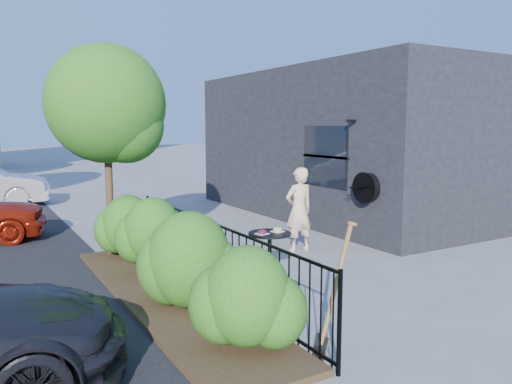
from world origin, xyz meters
TOP-DOWN VIEW (x-y plane):
  - ground at (0.00, 0.00)m, footprint 120.00×120.00m
  - shop_building at (5.50, 4.50)m, footprint 6.22×9.00m
  - fence at (-1.50, 0.00)m, footprint 0.05×6.05m
  - planting_bed at (-2.20, 0.00)m, footprint 1.30×6.00m
  - shrubs at (-2.10, 0.10)m, footprint 1.10×5.60m
  - patio_tree at (-2.24, 2.76)m, footprint 2.20×2.20m
  - cafe_table at (-0.59, -0.20)m, footprint 0.67×0.67m
  - woman at (1.07, 1.37)m, footprint 0.62×0.41m
  - shovel at (-1.26, -2.60)m, footprint 0.51×0.19m

SIDE VIEW (x-z plane):
  - ground at x=0.00m, z-range 0.00..0.00m
  - planting_bed at x=-2.20m, z-range 0.00..0.08m
  - fence at x=-1.50m, z-range 0.01..1.11m
  - cafe_table at x=-0.59m, z-range 0.13..1.04m
  - shovel at x=-1.26m, z-range -0.09..1.41m
  - shrubs at x=-2.10m, z-range 0.08..1.32m
  - woman at x=1.07m, z-range 0.00..1.69m
  - shop_building at x=5.50m, z-range 0.00..4.00m
  - patio_tree at x=-2.24m, z-range 0.79..4.73m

